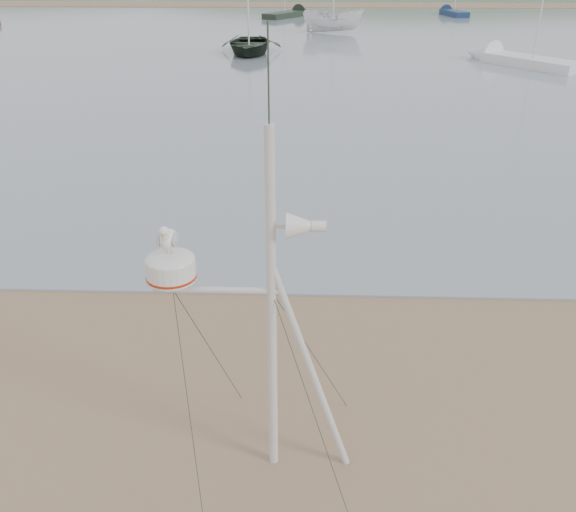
{
  "coord_description": "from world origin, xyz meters",
  "views": [
    {
      "loc": [
        2.52,
        -6.0,
        5.91
      ],
      "look_at": [
        2.27,
        1.0,
        2.37
      ],
      "focal_mm": 38.0,
      "sensor_mm": 36.0,
      "label": 1
    }
  ],
  "objects_px": {
    "mast_rig": "(267,383)",
    "boat_white": "(334,0)",
    "sailboat_white_near": "(502,57)",
    "sailboat_blue_far": "(449,12)",
    "boat_dark": "(248,7)",
    "sailboat_dark_mid": "(295,13)"
  },
  "relations": [
    {
      "from": "sailboat_white_near",
      "to": "sailboat_blue_far",
      "type": "distance_m",
      "value": 28.26
    },
    {
      "from": "boat_white",
      "to": "sailboat_white_near",
      "type": "relative_size",
      "value": 0.64
    },
    {
      "from": "sailboat_dark_mid",
      "to": "sailboat_blue_far",
      "type": "bearing_deg",
      "value": 7.03
    },
    {
      "from": "mast_rig",
      "to": "sailboat_white_near",
      "type": "xyz_separation_m",
      "value": [
        11.51,
        31.2,
        -0.99
      ]
    },
    {
      "from": "boat_white",
      "to": "sailboat_blue_far",
      "type": "height_order",
      "value": "sailboat_blue_far"
    },
    {
      "from": "boat_white",
      "to": "sailboat_white_near",
      "type": "xyz_separation_m",
      "value": [
        9.39,
        -13.13,
        -2.07
      ]
    },
    {
      "from": "sailboat_blue_far",
      "to": "sailboat_dark_mid",
      "type": "bearing_deg",
      "value": -172.97
    },
    {
      "from": "sailboat_white_near",
      "to": "sailboat_dark_mid",
      "type": "xyz_separation_m",
      "value": [
        -12.67,
        26.28,
        0.0
      ]
    },
    {
      "from": "sailboat_blue_far",
      "to": "mast_rig",
      "type": "bearing_deg",
      "value": -103.29
    },
    {
      "from": "mast_rig",
      "to": "sailboat_dark_mid",
      "type": "bearing_deg",
      "value": 91.15
    },
    {
      "from": "sailboat_blue_far",
      "to": "sailboat_white_near",
      "type": "bearing_deg",
      "value": -95.09
    },
    {
      "from": "boat_white",
      "to": "sailboat_dark_mid",
      "type": "distance_m",
      "value": 13.7
    },
    {
      "from": "mast_rig",
      "to": "sailboat_blue_far",
      "type": "height_order",
      "value": "mast_rig"
    },
    {
      "from": "boat_dark",
      "to": "sailboat_white_near",
      "type": "xyz_separation_m",
      "value": [
        14.9,
        -2.5,
        -2.45
      ]
    },
    {
      "from": "boat_white",
      "to": "sailboat_dark_mid",
      "type": "height_order",
      "value": "sailboat_dark_mid"
    },
    {
      "from": "mast_rig",
      "to": "boat_white",
      "type": "xyz_separation_m",
      "value": [
        2.13,
        44.34,
        1.09
      ]
    },
    {
      "from": "boat_white",
      "to": "sailboat_dark_mid",
      "type": "relative_size",
      "value": 0.7
    },
    {
      "from": "boat_dark",
      "to": "mast_rig",
      "type": "bearing_deg",
      "value": -84.94
    },
    {
      "from": "boat_dark",
      "to": "sailboat_blue_far",
      "type": "relative_size",
      "value": 0.96
    },
    {
      "from": "boat_dark",
      "to": "sailboat_white_near",
      "type": "relative_size",
      "value": 0.74
    },
    {
      "from": "boat_white",
      "to": "sailboat_blue_far",
      "type": "distance_m",
      "value": 19.27
    },
    {
      "from": "boat_dark",
      "to": "boat_white",
      "type": "xyz_separation_m",
      "value": [
        5.51,
        10.63,
        -0.38
      ]
    }
  ]
}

